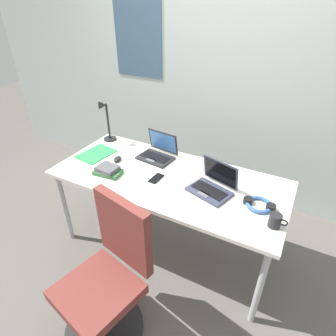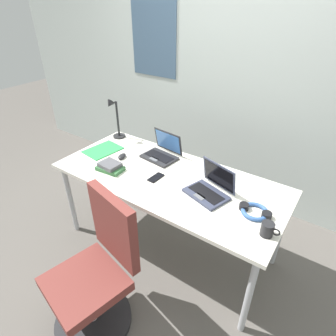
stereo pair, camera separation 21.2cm
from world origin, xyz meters
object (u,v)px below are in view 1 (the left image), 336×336
object	(u,v)px
book_stack	(108,171)
office_chair	(108,285)
desk_lamp	(106,122)
laptop_far_corner	(213,185)
headphones	(259,205)
paper_folder_far_corner	(96,154)
cell_phone	(156,178)
laptop_front_left	(158,153)
coffee_mug	(275,221)
computer_mouse	(117,159)

from	to	relation	value
book_stack	office_chair	bearing A→B (deg)	-54.77
desk_lamp	laptop_far_corner	bearing A→B (deg)	-13.70
desk_lamp	headphones	size ratio (longest dim) A/B	1.87
laptop_far_corner	paper_folder_far_corner	distance (m)	1.09
cell_phone	headphones	distance (m)	0.77
cell_phone	office_chair	world-z (taller)	office_chair
laptop_front_left	coffee_mug	size ratio (longest dim) A/B	2.78
computer_mouse	paper_folder_far_corner	world-z (taller)	computer_mouse
cell_phone	office_chair	size ratio (longest dim) A/B	0.14
laptop_front_left	book_stack	xyz separation A→B (m)	(-0.22, -0.41, -0.01)
desk_lamp	paper_folder_far_corner	world-z (taller)	desk_lamp
desk_lamp	cell_phone	distance (m)	0.83
coffee_mug	office_chair	world-z (taller)	office_chair
computer_mouse	office_chair	xyz separation A→B (m)	(0.49, -0.81, -0.36)
laptop_far_corner	laptop_front_left	bearing A→B (deg)	158.19
laptop_far_corner	laptop_front_left	size ratio (longest dim) A/B	1.11
computer_mouse	coffee_mug	distance (m)	1.33
computer_mouse	book_stack	bearing A→B (deg)	-89.09
computer_mouse	book_stack	xyz separation A→B (m)	(0.05, -0.20, 0.01)
headphones	office_chair	bearing A→B (deg)	-132.40
book_stack	paper_folder_far_corner	bearing A→B (deg)	145.50
laptop_front_left	cell_phone	bearing A→B (deg)	-62.34
computer_mouse	coffee_mug	xyz separation A→B (m)	(1.32, -0.19, 0.03)
laptop_front_left	computer_mouse	distance (m)	0.35
desk_lamp	office_chair	size ratio (longest dim) A/B	0.41
cell_phone	paper_folder_far_corner	xyz separation A→B (m)	(-0.66, 0.09, -0.00)
desk_lamp	laptop_far_corner	world-z (taller)	desk_lamp
laptop_front_left	cell_phone	world-z (taller)	laptop_front_left
book_stack	headphones	bearing A→B (deg)	7.71
laptop_front_left	book_stack	size ratio (longest dim) A/B	1.42
laptop_front_left	cell_phone	size ratio (longest dim) A/B	2.31
desk_lamp	laptop_front_left	xyz separation A→B (m)	(0.58, -0.05, -0.15)
coffee_mug	office_chair	distance (m)	1.10
headphones	coffee_mug	bearing A→B (deg)	-49.61
laptop_front_left	book_stack	distance (m)	0.46
desk_lamp	office_chair	bearing A→B (deg)	-53.37
desk_lamp	computer_mouse	size ratio (longest dim) A/B	4.17
desk_lamp	computer_mouse	bearing A→B (deg)	-40.28
laptop_front_left	paper_folder_far_corner	world-z (taller)	laptop_front_left
headphones	cell_phone	bearing A→B (deg)	-177.07
computer_mouse	cell_phone	distance (m)	0.43
computer_mouse	cell_phone	size ratio (longest dim) A/B	0.71
laptop_far_corner	book_stack	distance (m)	0.82
paper_folder_far_corner	computer_mouse	bearing A→B (deg)	-0.83
computer_mouse	paper_folder_far_corner	xyz separation A→B (m)	(-0.24, 0.00, -0.01)
office_chair	book_stack	bearing A→B (deg)	125.23
cell_phone	coffee_mug	size ratio (longest dim) A/B	1.20
laptop_front_left	paper_folder_far_corner	bearing A→B (deg)	-157.70
laptop_front_left	computer_mouse	world-z (taller)	laptop_front_left
cell_phone	coffee_mug	world-z (taller)	coffee_mug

